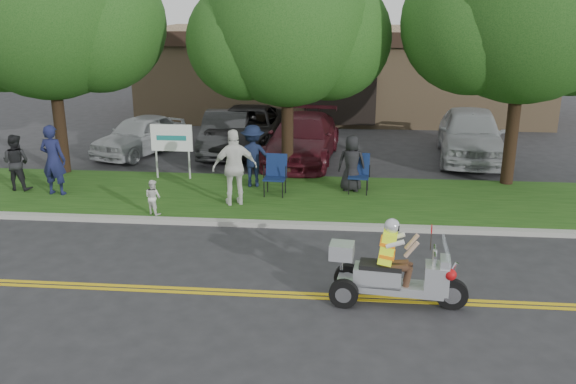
# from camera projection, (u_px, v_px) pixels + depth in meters

# --- Properties ---
(ground) EXTENTS (120.00, 120.00, 0.00)m
(ground) POSITION_uv_depth(u_px,v_px,m) (228.00, 281.00, 11.95)
(ground) COLOR #28282B
(ground) RESTS_ON ground
(centerline_near) EXTENTS (60.00, 0.10, 0.01)m
(centerline_near) POSITION_uv_depth(u_px,v_px,m) (222.00, 294.00, 11.40)
(centerline_near) COLOR gold
(centerline_near) RESTS_ON ground
(centerline_far) EXTENTS (60.00, 0.10, 0.01)m
(centerline_far) POSITION_uv_depth(u_px,v_px,m) (224.00, 290.00, 11.55)
(centerline_far) COLOR gold
(centerline_far) RESTS_ON ground
(curb) EXTENTS (60.00, 0.25, 0.12)m
(curb) POSITION_uv_depth(u_px,v_px,m) (251.00, 223.00, 14.82)
(curb) COLOR #A8A89E
(curb) RESTS_ON ground
(grass_verge) EXTENTS (60.00, 4.00, 0.10)m
(grass_verge) POSITION_uv_depth(u_px,v_px,m) (263.00, 197.00, 16.87)
(grass_verge) COLOR #1A4712
(grass_verge) RESTS_ON ground
(commercial_building) EXTENTS (18.00, 8.20, 4.00)m
(commercial_building) POSITION_uv_depth(u_px,v_px,m) (341.00, 71.00, 29.18)
(commercial_building) COLOR #9E7F5B
(commercial_building) RESTS_ON ground
(tree_left) EXTENTS (6.62, 5.40, 7.78)m
(tree_left) POSITION_uv_depth(u_px,v_px,m) (50.00, 14.00, 17.73)
(tree_left) COLOR #332114
(tree_left) RESTS_ON ground
(tree_mid) EXTENTS (5.88, 4.80, 7.05)m
(tree_mid) POSITION_uv_depth(u_px,v_px,m) (289.00, 30.00, 17.43)
(tree_mid) COLOR #332114
(tree_mid) RESTS_ON ground
(tree_right) EXTENTS (6.86, 5.60, 8.07)m
(tree_right) POSITION_uv_depth(u_px,v_px,m) (528.00, 9.00, 16.48)
(tree_right) COLOR #332114
(tree_right) RESTS_ON ground
(business_sign) EXTENTS (1.25, 0.06, 1.75)m
(business_sign) POSITION_uv_depth(u_px,v_px,m) (172.00, 141.00, 18.09)
(business_sign) COLOR silver
(business_sign) RESTS_ON ground
(trike_scooter) EXTENTS (2.49, 0.88, 1.63)m
(trike_scooter) POSITION_uv_depth(u_px,v_px,m) (391.00, 274.00, 10.91)
(trike_scooter) COLOR black
(trike_scooter) RESTS_ON ground
(lawn_chair_a) EXTENTS (0.63, 0.65, 1.11)m
(lawn_chair_a) POSITION_uv_depth(u_px,v_px,m) (276.00, 172.00, 16.77)
(lawn_chair_a) COLOR black
(lawn_chair_a) RESTS_ON grass_verge
(lawn_chair_b) EXTENTS (0.61, 0.63, 1.07)m
(lawn_chair_b) POSITION_uv_depth(u_px,v_px,m) (359.00, 171.00, 16.99)
(lawn_chair_b) COLOR black
(lawn_chair_b) RESTS_ON grass_verge
(spectator_adult_left) EXTENTS (0.76, 0.54, 1.95)m
(spectator_adult_left) POSITION_uv_depth(u_px,v_px,m) (53.00, 160.00, 16.64)
(spectator_adult_left) COLOR #181C44
(spectator_adult_left) RESTS_ON grass_verge
(spectator_adult_mid) EXTENTS (0.81, 0.65, 1.59)m
(spectator_adult_mid) POSITION_uv_depth(u_px,v_px,m) (16.00, 162.00, 17.11)
(spectator_adult_mid) COLOR black
(spectator_adult_mid) RESTS_ON grass_verge
(spectator_adult_right) EXTENTS (1.27, 0.86, 2.00)m
(spectator_adult_right) POSITION_uv_depth(u_px,v_px,m) (235.00, 167.00, 15.80)
(spectator_adult_right) COLOR white
(spectator_adult_right) RESTS_ON grass_verge
(spectator_chair_a) EXTENTS (1.24, 0.83, 1.79)m
(spectator_chair_a) POSITION_uv_depth(u_px,v_px,m) (253.00, 156.00, 17.41)
(spectator_chair_a) COLOR #141D38
(spectator_chair_a) RESTS_ON grass_verge
(spectator_chair_b) EXTENTS (0.83, 0.59, 1.59)m
(spectator_chair_b) POSITION_uv_depth(u_px,v_px,m) (352.00, 163.00, 17.01)
(spectator_chair_b) COLOR black
(spectator_chair_b) RESTS_ON grass_verge
(child_right) EXTENTS (0.54, 0.50, 0.89)m
(child_right) POSITION_uv_depth(u_px,v_px,m) (153.00, 197.00, 15.23)
(child_right) COLOR white
(child_right) RESTS_ON grass_verge
(parked_car_far_left) EXTENTS (2.91, 4.35, 1.38)m
(parked_car_far_left) POSITION_uv_depth(u_px,v_px,m) (140.00, 135.00, 21.56)
(parked_car_far_left) COLOR #ABAEB2
(parked_car_far_left) RESTS_ON ground
(parked_car_left) EXTENTS (1.83, 4.49, 1.45)m
(parked_car_left) POSITION_uv_depth(u_px,v_px,m) (226.00, 133.00, 21.75)
(parked_car_left) COLOR #2C2C2E
(parked_car_left) RESTS_ON ground
(parked_car_mid) EXTENTS (2.66, 5.63, 1.55)m
(parked_car_mid) POSITION_uv_depth(u_px,v_px,m) (247.00, 129.00, 22.08)
(parked_car_mid) COLOR black
(parked_car_mid) RESTS_ON ground
(parked_car_right) EXTENTS (2.58, 5.44, 1.53)m
(parked_car_right) POSITION_uv_depth(u_px,v_px,m) (303.00, 138.00, 20.65)
(parked_car_right) COLOR #49111A
(parked_car_right) RESTS_ON ground
(parked_car_far_right) EXTENTS (2.67, 5.39, 1.77)m
(parked_car_far_right) POSITION_uv_depth(u_px,v_px,m) (471.00, 134.00, 20.78)
(parked_car_far_right) COLOR #A8ABAF
(parked_car_far_right) RESTS_ON ground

